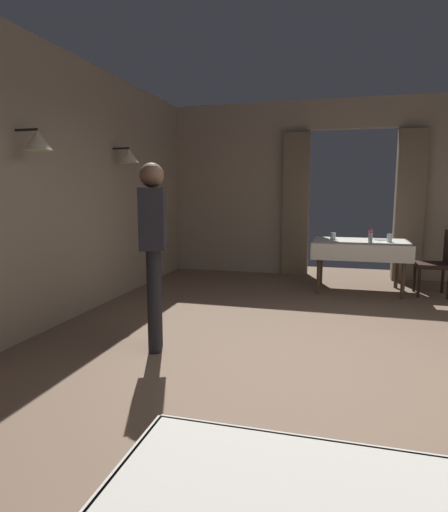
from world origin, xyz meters
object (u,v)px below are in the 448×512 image
at_px(flower_vase_mid, 371,235).
at_px(plate_mid_c, 380,239).
at_px(dining_table_mid, 360,247).
at_px(glass_mid_b, 389,238).
at_px(person_waiter_by_doorway, 153,241).
at_px(glass_mid_d, 333,236).
at_px(chair_mid_right, 439,260).

xyz_separation_m(flower_vase_mid, plate_mid_c, (0.17, 0.40, -0.11)).
height_order(dining_table_mid, flower_vase_mid, flower_vase_mid).
relative_size(dining_table_mid, glass_mid_b, 11.55).
height_order(glass_mid_b, plate_mid_c, glass_mid_b).
distance_m(plate_mid_c, person_waiter_by_doorway, 3.93).
xyz_separation_m(dining_table_mid, person_waiter_by_doorway, (-1.93, -3.01, 0.36)).
xyz_separation_m(glass_mid_d, person_waiter_by_doorway, (-1.53, -3.13, 0.22)).
height_order(chair_mid_right, glass_mid_b, chair_mid_right).
bearing_deg(glass_mid_d, flower_vase_mid, -30.69).
bearing_deg(glass_mid_d, person_waiter_by_doorway, -116.10).
height_order(chair_mid_right, person_waiter_by_doorway, person_waiter_by_doorway).
bearing_deg(person_waiter_by_doorway, chair_mid_right, 44.97).
bearing_deg(plate_mid_c, person_waiter_by_doorway, -124.57).
xyz_separation_m(chair_mid_right, glass_mid_d, (-1.46, 0.14, 0.29)).
bearing_deg(glass_mid_b, plate_mid_c, 111.41).
bearing_deg(flower_vase_mid, person_waiter_by_doorway, -126.05).
relative_size(chair_mid_right, plate_mid_c, 4.64).
xyz_separation_m(glass_mid_b, person_waiter_by_doorway, (-2.32, -2.97, 0.21)).
distance_m(dining_table_mid, chair_mid_right, 1.08).
relative_size(flower_vase_mid, plate_mid_c, 1.03).
bearing_deg(flower_vase_mid, plate_mid_c, 67.35).
bearing_deg(flower_vase_mid, chair_mid_right, 10.28).
bearing_deg(chair_mid_right, glass_mid_d, 174.60).
bearing_deg(dining_table_mid, plate_mid_c, 36.52).
bearing_deg(chair_mid_right, plate_mid_c, 163.17).
bearing_deg(dining_table_mid, glass_mid_d, 162.57).
distance_m(flower_vase_mid, person_waiter_by_doorway, 3.49).
distance_m(chair_mid_right, glass_mid_d, 1.50).
xyz_separation_m(dining_table_mid, chair_mid_right, (1.07, -0.01, -0.15)).
xyz_separation_m(chair_mid_right, flower_vase_mid, (-0.94, -0.17, 0.35)).
bearing_deg(plate_mid_c, flower_vase_mid, -112.65).
bearing_deg(flower_vase_mid, glass_mid_d, 149.31).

